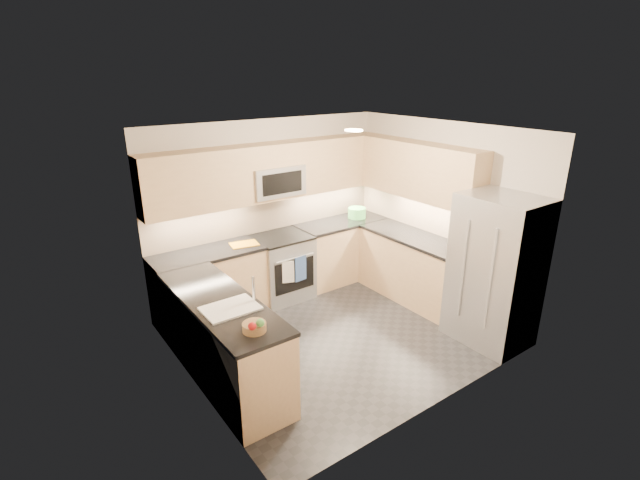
{
  "coord_description": "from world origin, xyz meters",
  "views": [
    {
      "loc": [
        -3.12,
        -3.96,
        3.11
      ],
      "look_at": [
        0.0,
        0.35,
        1.15
      ],
      "focal_mm": 26.0,
      "sensor_mm": 36.0,
      "label": 1
    }
  ],
  "objects": [
    {
      "name": "fruit_apple",
      "position": [
        -1.57,
        -0.83,
        1.05
      ],
      "size": [
        0.07,
        0.07,
        0.07
      ],
      "primitive_type": "sphere",
      "color": "#AA1313",
      "rests_on": "fruit_basket"
    },
    {
      "name": "fruit_basket",
      "position": [
        -1.5,
        -0.74,
        0.98
      ],
      "size": [
        0.26,
        0.26,
        0.08
      ],
      "primitive_type": "cylinder",
      "rotation": [
        0.0,
        0.0,
        0.27
      ],
      "color": "#9C7448",
      "rests_on": "countertop_peninsula"
    },
    {
      "name": "dish_towel_blue",
      "position": [
        0.07,
        0.91,
        0.55
      ],
      "size": [
        0.19,
        0.03,
        0.36
      ],
      "primitive_type": "cube",
      "rotation": [
        0.0,
        0.0,
        0.09
      ],
      "color": "#304B84",
      "rests_on": "oven_handle"
    },
    {
      "name": "oven_handle",
      "position": [
        0.0,
        0.93,
        0.72
      ],
      "size": [
        0.6,
        0.02,
        0.02
      ],
      "primitive_type": "cylinder",
      "rotation": [
        0.0,
        1.57,
        0.0
      ],
      "color": "#B2B5BA",
      "rests_on": "gas_range"
    },
    {
      "name": "fruit_pear",
      "position": [
        -1.48,
        -0.82,
        1.05
      ],
      "size": [
        0.07,
        0.07,
        0.07
      ],
      "primitive_type": "sphere",
      "color": "#4E9F44",
      "rests_on": "fruit_basket"
    },
    {
      "name": "range_cooktop",
      "position": [
        0.0,
        1.28,
        0.92
      ],
      "size": [
        0.76,
        0.65,
        0.03
      ],
      "primitive_type": "cube",
      "color": "black",
      "rests_on": "gas_range"
    },
    {
      "name": "countertop_back_left",
      "position": [
        -1.09,
        1.3,
        0.92
      ],
      "size": [
        1.42,
        0.63,
        0.04
      ],
      "primitive_type": "cube",
      "color": "black",
      "rests_on": "base_cab_back_left"
    },
    {
      "name": "backsplash_back",
      "position": [
        0.0,
        1.6,
        1.2
      ],
      "size": [
        3.6,
        0.01,
        0.51
      ],
      "primitive_type": "cube",
      "color": "#C4AA8D",
      "rests_on": "wall_back"
    },
    {
      "name": "microwave",
      "position": [
        0.0,
        1.4,
        1.7
      ],
      "size": [
        0.76,
        0.4,
        0.4
      ],
      "primitive_type": "cube",
      "color": "#9C9EA3",
      "rests_on": "upper_cab_back"
    },
    {
      "name": "ceiling",
      "position": [
        0.0,
        0.0,
        2.5
      ],
      "size": [
        3.6,
        3.2,
        0.02
      ],
      "primitive_type": "cube",
      "color": "beige",
      "rests_on": "wall_back"
    },
    {
      "name": "fridge_handle_left",
      "position": [
        1.08,
        -1.33,
        0.95
      ],
      "size": [
        0.02,
        0.02,
        1.2
      ],
      "primitive_type": "cylinder",
      "color": "#B2B5BA",
      "rests_on": "refrigerator"
    },
    {
      "name": "dish_towel_check",
      "position": [
        -0.13,
        0.91,
        0.55
      ],
      "size": [
        0.16,
        0.07,
        0.31
      ],
      "primitive_type": "cube",
      "rotation": [
        0.0,
        0.0,
        -0.38
      ],
      "color": "white",
      "rests_on": "oven_handle"
    },
    {
      "name": "upper_cab_back",
      "position": [
        0.0,
        1.43,
        1.83
      ],
      "size": [
        3.6,
        0.35,
        0.75
      ],
      "primitive_type": "cube",
      "color": "tan",
      "rests_on": "wall_back"
    },
    {
      "name": "wall_back",
      "position": [
        0.0,
        1.6,
        1.25
      ],
      "size": [
        3.6,
        0.02,
        2.5
      ],
      "primitive_type": "cube",
      "color": "#BFB4A7",
      "rests_on": "floor"
    },
    {
      "name": "sink_basin",
      "position": [
        -1.5,
        -0.25,
        0.88
      ],
      "size": [
        0.52,
        0.38,
        0.16
      ],
      "primitive_type": "cube",
      "color": "white",
      "rests_on": "base_cab_peninsula"
    },
    {
      "name": "utensil_bowl",
      "position": [
        1.39,
        1.3,
        1.02
      ],
      "size": [
        0.32,
        0.32,
        0.16
      ],
      "primitive_type": "cylinder",
      "rotation": [
        0.0,
        0.0,
        -0.16
      ],
      "color": "#54C457",
      "rests_on": "countertop_back_right"
    },
    {
      "name": "base_cab_peninsula",
      "position": [
        -1.5,
        0.0,
        0.45
      ],
      "size": [
        0.6,
        2.0,
        0.9
      ],
      "primitive_type": "cube",
      "color": "tan",
      "rests_on": "floor"
    },
    {
      "name": "backsplash_right",
      "position": [
        1.8,
        0.45,
        1.2
      ],
      "size": [
        0.01,
        2.3,
        0.51
      ],
      "primitive_type": "cube",
      "color": "#C4AA8D",
      "rests_on": "wall_right"
    },
    {
      "name": "base_cab_back_right",
      "position": [
        1.09,
        1.3,
        0.45
      ],
      "size": [
        1.42,
        0.6,
        0.9
      ],
      "primitive_type": "cube",
      "color": "tan",
      "rests_on": "floor"
    },
    {
      "name": "base_cab_back_left",
      "position": [
        -1.09,
        1.3,
        0.45
      ],
      "size": [
        1.42,
        0.6,
        0.9
      ],
      "primitive_type": "cube",
      "color": "tan",
      "rests_on": "floor"
    },
    {
      "name": "gas_range",
      "position": [
        0.0,
        1.28,
        0.46
      ],
      "size": [
        0.76,
        0.65,
        0.91
      ],
      "primitive_type": "cube",
      "color": "#9DA0A5",
      "rests_on": "floor"
    },
    {
      "name": "upper_cab_right",
      "position": [
        1.62,
        0.28,
        1.83
      ],
      "size": [
        0.35,
        1.95,
        0.75
      ],
      "primitive_type": "cube",
      "color": "tan",
      "rests_on": "wall_right"
    },
    {
      "name": "fridge_handle_right",
      "position": [
        1.08,
        -0.97,
        0.95
      ],
      "size": [
        0.02,
        0.02,
        1.2
      ],
      "primitive_type": "cylinder",
      "color": "#B2B5BA",
      "rests_on": "refrigerator"
    },
    {
      "name": "base_cab_right",
      "position": [
        1.5,
        0.15,
        0.45
      ],
      "size": [
        0.6,
        1.7,
        0.9
      ],
      "primitive_type": "cube",
      "color": "tan",
      "rests_on": "floor"
    },
    {
      "name": "faucet",
      "position": [
        -1.24,
        -0.25,
        1.08
      ],
      "size": [
        0.03,
        0.03,
        0.28
      ],
      "primitive_type": "cylinder",
      "color": "silver",
      "rests_on": "countertop_peninsula"
    },
    {
      "name": "oven_door_glass",
      "position": [
        0.0,
        0.95,
        0.45
      ],
      "size": [
        0.62,
        0.02,
        0.45
      ],
      "primitive_type": "cube",
      "color": "black",
      "rests_on": "gas_range"
    },
    {
      "name": "floor",
      "position": [
        0.0,
        0.0,
        0.0
      ],
      "size": [
        3.6,
        3.2,
        0.0
      ],
      "primitive_type": "cube",
      "color": "#242429",
      "rests_on": "ground"
    },
    {
      "name": "wall_left",
      "position": [
        -1.8,
        0.0,
        1.25
      ],
      "size": [
        0.02,
        3.2,
        2.5
      ],
      "primitive_type": "cube",
      "color": "#BFB4A7",
      "rests_on": "floor"
    },
    {
      "name": "wall_front",
      "position": [
        0.0,
        -1.6,
        1.25
      ],
      "size": [
        3.6,
        0.02,
        2.5
      ],
      "primitive_type": "cube",
      "color": "#BFB4A7",
      "rests_on": "floor"
    },
    {
      "name": "wall_right",
      "position": [
        1.8,
        0.0,
        1.25
      ],
      "size": [
        0.02,
        3.2,
        2.5
      ],
      "primitive_type": "cube",
      "color": "#BFB4A7",
      "rests_on": "floor"
    },
    {
      "name": "countertop_right",
      "position": [
        1.5,
        0.15,
        0.92
      ],
      "size": [
        0.63,
        1.7,
        0.04
      ],
      "primitive_type": "cube",
      "color": "black",
      "rests_on": "base_cab_right"
    },
    {
      "name": "countertop_back_right",
      "position": [
        1.09,
        1.3,
        0.92
      ],
      "size": [
        1.42,
        0.63,
        0.04
      ],
      "primitive_type": "cube",
      "color": "black",
      "rests_on": "base_cab_back_right"
    },
    {
      "name": "cutting_board",
      "position": [
        -0.58,
        1.26,
        0.95
      ],
      "size": [
        0.4,
        0.31,
        0.01
      ],
      "primitive_type": "cube",
      "rotation": [
        0.0,
        0.0,
        -0.19
      ],
      "color": "orange",
      "rests_on": "countertop_back_left"
    },
    {
      "name": "countertop_peninsula",
      "position": [
        -1.5,
        0.0,
        0.92
      ],
      "size": [
        0.63,
        2.0,
        0.04
      ],
      "primitive_type": "cube",
      "color": "black",
      "rests_on": "base_cab_peninsula"
    },
    {
      "name": "microwave_door",
      "position": [
        0.0,
        1.2,
        1.7
      ],
      "size": [
        0.6,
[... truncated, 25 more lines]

